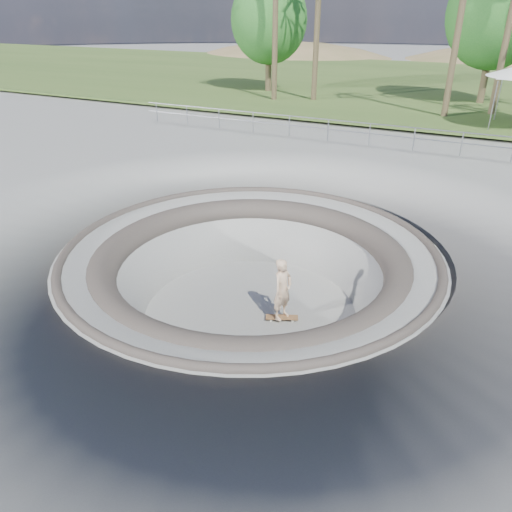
% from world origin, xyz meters
% --- Properties ---
extents(ground, '(180.00, 180.00, 0.00)m').
position_xyz_m(ground, '(0.00, 0.00, 0.00)').
color(ground, gray).
rests_on(ground, ground).
extents(skate_bowl, '(14.00, 14.00, 4.10)m').
position_xyz_m(skate_bowl, '(0.00, 0.00, -1.83)').
color(skate_bowl, gray).
rests_on(skate_bowl, ground).
extents(grass_strip, '(180.00, 36.00, 0.12)m').
position_xyz_m(grass_strip, '(0.00, 34.00, 0.22)').
color(grass_strip, '#395522').
rests_on(grass_strip, ground).
extents(distant_hills, '(103.20, 45.00, 28.60)m').
position_xyz_m(distant_hills, '(3.78, 57.17, -7.02)').
color(distant_hills, brown).
rests_on(distant_hills, ground).
extents(safety_railing, '(25.00, 0.06, 1.03)m').
position_xyz_m(safety_railing, '(0.00, 12.00, 0.69)').
color(safety_railing, gray).
rests_on(safety_railing, ground).
extents(skateboard, '(0.93, 0.60, 0.09)m').
position_xyz_m(skateboard, '(1.04, -0.11, -1.83)').
color(skateboard, brown).
rests_on(skateboard, ground).
extents(skater, '(0.57, 0.74, 1.79)m').
position_xyz_m(skater, '(1.04, -0.11, -0.91)').
color(skater, '#DEB690').
rests_on(skater, skateboard).
extents(bushy_tree_left, '(5.49, 4.99, 7.91)m').
position_xyz_m(bushy_tree_left, '(-11.02, 24.39, 5.08)').
color(bushy_tree_left, brown).
rests_on(bushy_tree_left, ground).
extents(bushy_tree_mid, '(6.02, 5.47, 8.68)m').
position_xyz_m(bushy_tree_mid, '(3.65, 25.81, 5.55)').
color(bushy_tree_mid, brown).
rests_on(bushy_tree_mid, ground).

